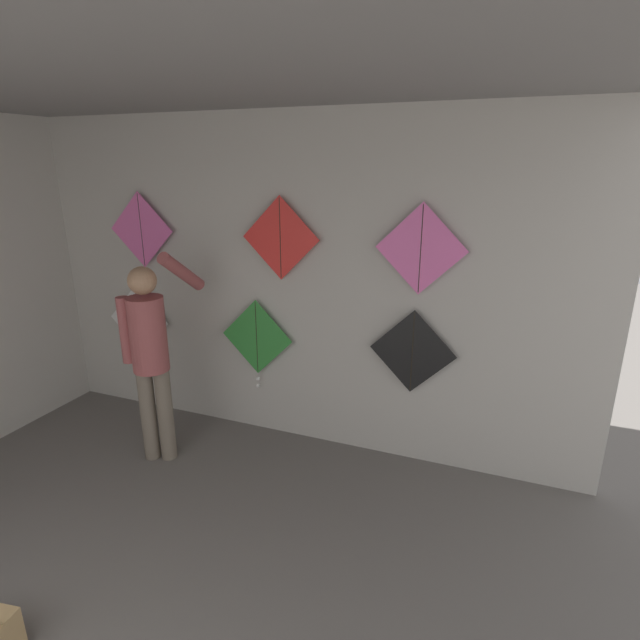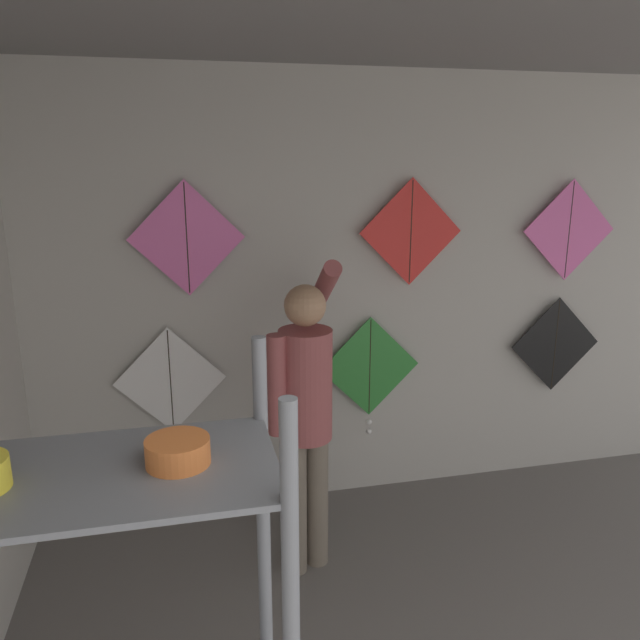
{
  "view_description": "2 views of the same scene",
  "coord_description": "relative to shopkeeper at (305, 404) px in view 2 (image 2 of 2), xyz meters",
  "views": [
    {
      "loc": [
        1.89,
        0.31,
        2.4
      ],
      "look_at": [
        0.56,
        3.73,
        1.24
      ],
      "focal_mm": 28.0,
      "sensor_mm": 36.0,
      "label": 1
    },
    {
      "loc": [
        -1.35,
        0.22,
        2.29
      ],
      "look_at": [
        -0.53,
        3.73,
        1.33
      ],
      "focal_mm": 35.0,
      "sensor_mm": 36.0,
      "label": 2
    }
  ],
  "objects": [
    {
      "name": "kite_4",
      "position": [
        0.84,
        0.69,
        0.82
      ],
      "size": [
        0.68,
        0.01,
        0.68
      ],
      "color": "red"
    },
    {
      "name": "kite_0",
      "position": [
        -0.71,
        0.69,
        -0.09
      ],
      "size": [
        0.68,
        0.04,
        0.89
      ],
      "color": "white"
    },
    {
      "name": "kite_2",
      "position": [
        1.96,
        0.69,
        -0.01
      ],
      "size": [
        0.68,
        0.01,
        0.68
      ],
      "color": "black"
    },
    {
      "name": "kite_5",
      "position": [
        1.98,
        0.69,
        0.8
      ],
      "size": [
        0.68,
        0.01,
        0.68
      ],
      "color": "pink"
    },
    {
      "name": "shopkeeper",
      "position": [
        0.0,
        0.0,
        0.0
      ],
      "size": [
        0.43,
        0.67,
        1.76
      ],
      "rotation": [
        0.0,
        0.0,
        0.35
      ],
      "color": "#726656",
      "rests_on": "ground"
    },
    {
      "name": "kite_1",
      "position": [
        0.58,
        0.69,
        -0.09
      ],
      "size": [
        0.68,
        0.04,
        0.82
      ],
      "color": "#338C38"
    },
    {
      "name": "kite_3",
      "position": [
        -0.56,
        0.69,
        0.82
      ],
      "size": [
        0.68,
        0.01,
        0.68
      ],
      "color": "pink"
    },
    {
      "name": "back_panel",
      "position": [
        0.72,
        0.78,
        0.41
      ],
      "size": [
        5.35,
        0.06,
        2.8
      ],
      "primitive_type": "cube",
      "color": "#BCB7AD",
      "rests_on": "ground"
    }
  ]
}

